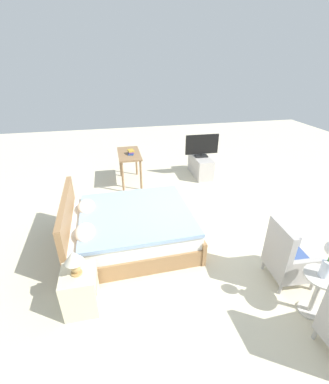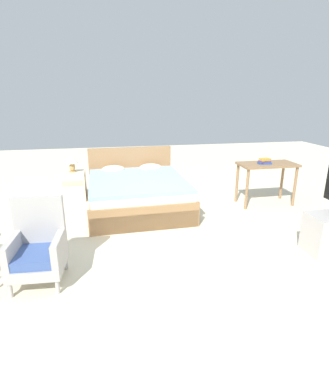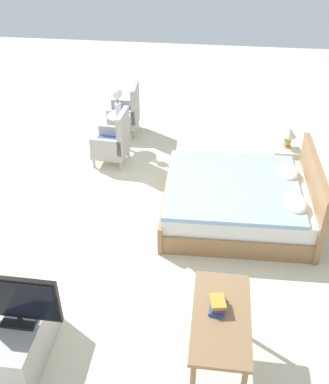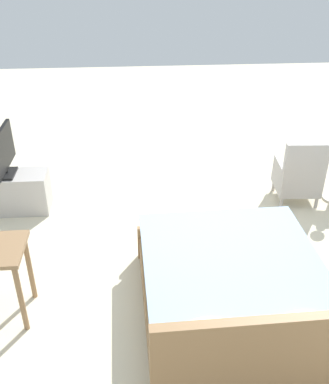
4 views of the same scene
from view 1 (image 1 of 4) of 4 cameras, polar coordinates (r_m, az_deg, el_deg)
name	(u,v)px [view 1 (image 1 of 4)]	position (r m, az deg, el deg)	size (l,w,h in m)	color
ground_plane	(184,228)	(4.81, 4.44, -8.00)	(16.00, 16.00, 0.00)	beige
bed	(129,228)	(4.33, -7.91, -7.87)	(1.73, 2.04, 0.96)	#997047
armchair_by_window_right	(287,259)	(3.97, 25.63, -13.21)	(0.57, 0.57, 0.92)	#ADA8A3
side_table	(317,290)	(3.70, 30.84, -18.11)	(0.40, 0.40, 0.59)	beige
nightstand	(80,290)	(3.50, -18.17, -20.03)	(0.44, 0.41, 0.55)	beige
table_lamp	(74,259)	(3.17, -19.50, -13.95)	(0.22, 0.22, 0.33)	tan
tv_stand	(200,166)	(6.89, 8.00, 5.76)	(0.96, 0.40, 0.52)	#B7B2AD
tv_flatscreen	(202,145)	(6.71, 8.31, 10.22)	(0.21, 0.86, 0.58)	black
vanity_desk	(129,158)	(6.30, -7.83, 7.56)	(1.04, 0.52, 0.78)	#8E6B47
book_stack	(131,152)	(6.17, -7.49, 8.80)	(0.24, 0.16, 0.10)	#284C8E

